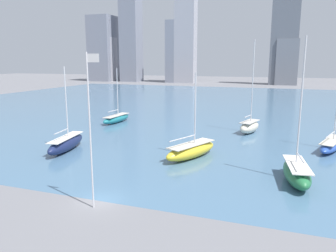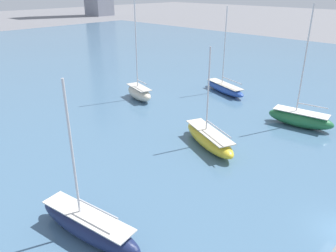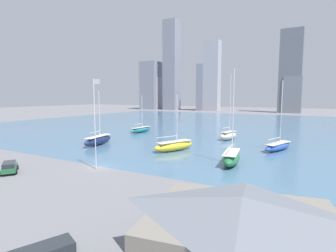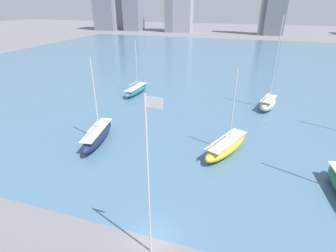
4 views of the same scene
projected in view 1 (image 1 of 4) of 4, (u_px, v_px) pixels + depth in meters
ground_plane at (99, 201)px, 30.96m from camera, size 500.00×500.00×0.00m
harbor_water at (226, 106)px, 95.63m from camera, size 180.00×140.00×0.00m
flag_pole at (90, 128)px, 28.15m from camera, size 1.24×0.14×13.76m
distant_city_skyline at (220, 36)px, 187.57m from camera, size 209.73×20.95×74.67m
sailboat_yellow at (191, 150)px, 44.54m from camera, size 6.19×9.97×11.56m
sailboat_blue at (332, 144)px, 48.42m from camera, size 5.43×10.31×14.35m
sailboat_teal at (116, 118)px, 70.11m from camera, size 2.96×9.59×11.47m
sailboat_navy at (66, 143)px, 48.06m from camera, size 3.78×10.14×12.25m
sailboat_green at (297, 172)px, 35.44m from camera, size 3.73×8.76×15.56m
sailboat_cream at (249, 126)px, 60.02m from camera, size 4.12×7.16×16.71m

